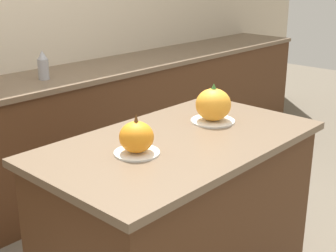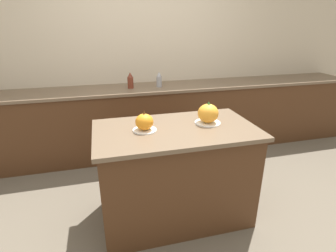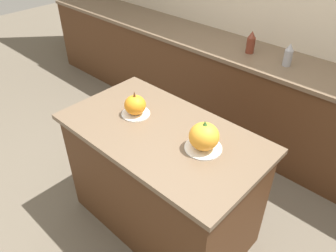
% 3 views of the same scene
% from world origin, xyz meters
% --- Properties ---
extents(kitchen_island, '(1.35, 0.76, 0.88)m').
position_xyz_m(kitchen_island, '(0.00, 0.00, 0.44)').
color(kitchen_island, '#4C2D19').
rests_on(kitchen_island, ground_plane).
extents(back_counter, '(6.00, 0.60, 0.92)m').
position_xyz_m(back_counter, '(0.00, 1.38, 0.46)').
color(back_counter, '#4C2D19').
rests_on(back_counter, ground_plane).
extents(pumpkin_cake_left, '(0.19, 0.19, 0.18)m').
position_xyz_m(pumpkin_cake_left, '(-0.26, 0.02, 0.95)').
color(pumpkin_cake_left, white).
rests_on(pumpkin_cake_left, kitchen_island).
extents(pumpkin_cake_right, '(0.22, 0.22, 0.20)m').
position_xyz_m(pumpkin_cake_right, '(0.30, 0.04, 0.97)').
color(pumpkin_cake_right, white).
rests_on(pumpkin_cake_right, kitchen_island).
extents(bottle_short, '(0.07, 0.07, 0.19)m').
position_xyz_m(bottle_short, '(0.16, 1.34, 1.01)').
color(bottle_short, '#99999E').
rests_on(bottle_short, back_counter).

